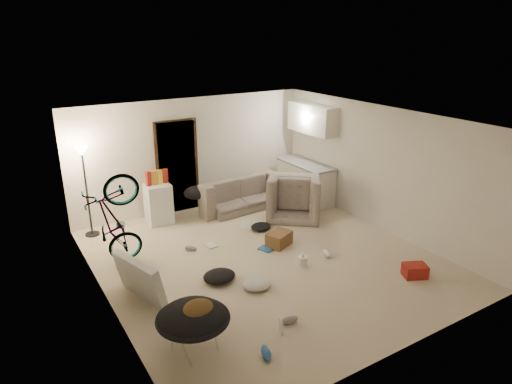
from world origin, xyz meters
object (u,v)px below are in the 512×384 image
drink_case_a (279,239)px  mini_fridge (158,203)px  drink_case_b (415,271)px  sofa (235,196)px  saucer_chair (193,324)px  floor_lamp (84,172)px  kitchen_counter (305,182)px  tv_box (140,279)px  bicycle (116,241)px  armchair (294,199)px  juicer (303,260)px

drink_case_a → mini_fridge: bearing=102.1°
mini_fridge → drink_case_b: bearing=-54.6°
sofa → saucer_chair: saucer_chair is taller
floor_lamp → drink_case_a: (2.91, -2.35, -1.17)m
sofa → drink_case_a: sofa is taller
kitchen_counter → mini_fridge: kitchen_counter is taller
tv_box → drink_case_b: 4.45m
mini_fridge → bicycle: bearing=-129.4°
saucer_chair → drink_case_b: (3.89, -0.22, -0.29)m
kitchen_counter → sofa: bearing=164.9°
saucer_chair → drink_case_b: bearing=-3.2°
tv_box → drink_case_b: tv_box is taller
bicycle → mini_fridge: (1.28, 1.41, -0.03)m
bicycle → floor_lamp: bearing=10.4°
kitchen_counter → saucer_chair: kitchen_counter is taller
armchair → saucer_chair: (-3.79, -3.05, 0.04)m
drink_case_a → saucer_chair: bearing=-166.1°
mini_fridge → saucer_chair: size_ratio=0.91×
floor_lamp → kitchen_counter: size_ratio=1.21×
mini_fridge → drink_case_b: (2.81, -4.39, -0.32)m
bicycle → mini_fridge: size_ratio=2.02×
floor_lamp → saucer_chair: floor_lamp is taller
kitchen_counter → mini_fridge: 3.50m
armchair → tv_box: bearing=59.6°
juicer → floor_lamp: bearing=131.6°
juicer → sofa: bearing=83.8°
kitchen_counter → sofa: kitchen_counter is taller
saucer_chair → tv_box: bearing=97.4°
bicycle → drink_case_b: size_ratio=4.62×
mini_fridge → saucer_chair: mini_fridge is taller
floor_lamp → bicycle: floor_lamp is taller
kitchen_counter → bicycle: 4.81m
drink_case_b → tv_box: bearing=-177.3°
juicer → bicycle: bearing=148.3°
drink_case_a → kitchen_counter: bearing=19.3°
sofa → mini_fridge: (-1.79, 0.10, 0.14)m
floor_lamp → drink_case_b: size_ratio=4.86×
drink_case_b → juicer: juicer is taller
floor_lamp → sofa: bearing=-3.6°
armchair → drink_case_a: 1.64m
sofa → saucer_chair: bearing=50.9°
armchair → drink_case_a: size_ratio=2.36×
tv_box → juicer: bearing=-25.8°
armchair → tv_box: 4.27m
drink_case_b → juicer: bearing=162.2°
sofa → drink_case_b: (1.03, -4.29, -0.17)m
tv_box → juicer: (2.74, -0.45, -0.24)m
armchair → tv_box: size_ratio=1.07×
kitchen_counter → juicer: (-1.99, -2.55, -0.34)m
mini_fridge → tv_box: (-1.28, -2.65, -0.08)m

